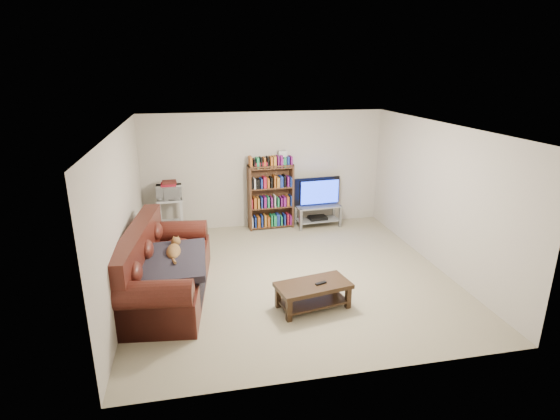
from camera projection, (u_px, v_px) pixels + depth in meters
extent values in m
plane|color=tan|center=(291.00, 275.00, 7.13)|extent=(5.00, 5.00, 0.00)
plane|color=white|center=(292.00, 127.00, 6.39)|extent=(5.00, 5.00, 0.00)
plane|color=beige|center=(265.00, 170.00, 9.09)|extent=(5.00, 0.00, 5.00)
plane|color=beige|center=(346.00, 277.00, 4.43)|extent=(5.00, 0.00, 5.00)
plane|color=beige|center=(123.00, 215.00, 6.29)|extent=(0.00, 5.00, 5.00)
plane|color=beige|center=(438.00, 196.00, 7.23)|extent=(0.00, 5.00, 5.00)
cube|color=#491A12|center=(168.00, 280.00, 6.48)|extent=(1.33, 2.55, 0.47)
cube|color=#491A12|center=(139.00, 262.00, 6.35)|extent=(0.54, 2.45, 1.02)
cube|color=#491A12|center=(154.00, 316.00, 5.41)|extent=(1.02, 0.35, 0.59)
cube|color=#491A12|center=(178.00, 247.00, 7.50)|extent=(1.02, 0.35, 0.59)
cube|color=#28242E|center=(172.00, 262.00, 6.21)|extent=(0.99, 1.26, 0.20)
cube|color=black|center=(313.00, 285.00, 6.07)|extent=(1.10, 0.70, 0.06)
cube|color=black|center=(313.00, 301.00, 6.14)|extent=(0.99, 0.63, 0.03)
cube|color=black|center=(289.00, 311.00, 5.79)|extent=(0.08, 0.08, 0.31)
cube|color=black|center=(348.00, 298.00, 6.11)|extent=(0.08, 0.08, 0.31)
cube|color=black|center=(278.00, 297.00, 6.13)|extent=(0.08, 0.08, 0.31)
cube|color=black|center=(334.00, 285.00, 6.46)|extent=(0.08, 0.08, 0.31)
cube|color=black|center=(321.00, 283.00, 6.05)|extent=(0.17, 0.10, 0.02)
cube|color=#999EA3|center=(318.00, 206.00, 9.21)|extent=(0.97, 0.50, 0.03)
cube|color=#999EA3|center=(318.00, 219.00, 9.31)|extent=(0.92, 0.47, 0.02)
cube|color=gray|center=(301.00, 220.00, 9.00)|extent=(0.05, 0.05, 0.47)
cube|color=gray|center=(340.00, 217.00, 9.23)|extent=(0.05, 0.05, 0.47)
cube|color=gray|center=(295.00, 215.00, 9.33)|extent=(0.05, 0.05, 0.47)
cube|color=gray|center=(334.00, 211.00, 9.56)|extent=(0.05, 0.05, 0.47)
imported|color=black|center=(318.00, 192.00, 9.12)|extent=(1.02, 0.21, 0.58)
cube|color=black|center=(318.00, 218.00, 9.30)|extent=(0.40, 0.29, 0.06)
cube|color=#4C2D1A|center=(250.00, 198.00, 8.98)|extent=(0.05, 0.29, 1.35)
cube|color=#4C2D1A|center=(291.00, 195.00, 9.19)|extent=(0.05, 0.29, 1.35)
cube|color=#4C2D1A|center=(271.00, 165.00, 8.88)|extent=(0.95, 0.34, 0.03)
cube|color=maroon|center=(260.00, 164.00, 8.81)|extent=(0.28, 0.22, 0.07)
cube|color=silver|center=(170.00, 200.00, 8.56)|extent=(0.51, 0.38, 0.04)
cube|color=silver|center=(172.00, 222.00, 8.70)|extent=(0.46, 0.34, 0.03)
cube|color=silver|center=(160.00, 222.00, 8.50)|extent=(0.05, 0.05, 0.75)
cube|color=silver|center=(182.00, 220.00, 8.60)|extent=(0.05, 0.05, 0.75)
cube|color=silver|center=(161.00, 217.00, 8.76)|extent=(0.05, 0.05, 0.75)
cube|color=silver|center=(182.00, 216.00, 8.85)|extent=(0.05, 0.05, 0.75)
imported|color=silver|center=(169.00, 192.00, 8.51)|extent=(0.50, 0.35, 0.27)
cube|color=maroon|center=(168.00, 184.00, 8.46)|extent=(0.30, 0.26, 0.05)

